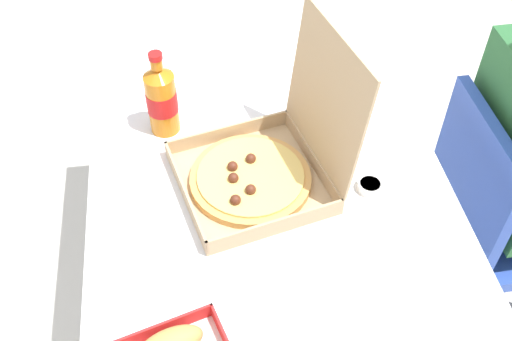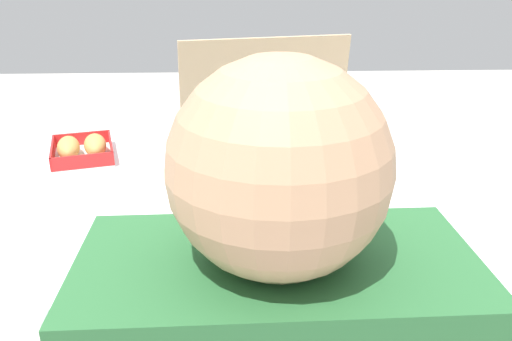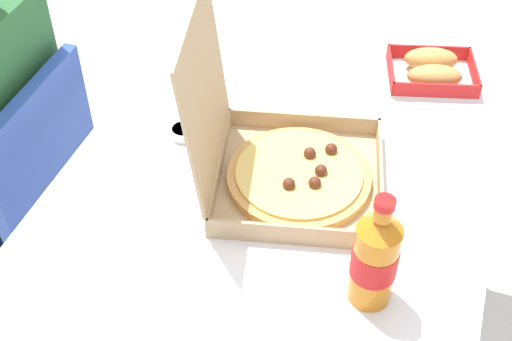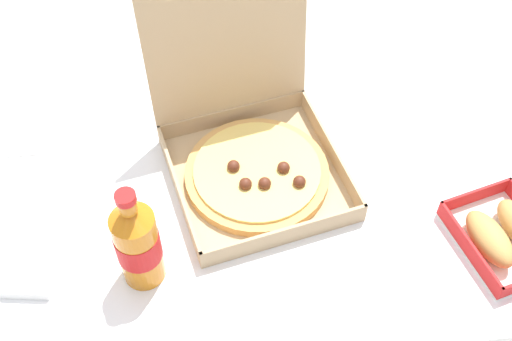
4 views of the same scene
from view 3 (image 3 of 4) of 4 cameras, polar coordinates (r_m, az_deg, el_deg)
dining_table at (r=1.39m, az=1.38°, el=-3.71°), size 1.32×0.81×0.74m
chair at (r=1.76m, az=-18.98°, el=-2.37°), size 0.41×0.41×0.83m
pizza_box_open at (r=1.31m, az=2.25°, el=0.60°), size 0.38×0.40×0.35m
bread_side_box at (r=1.62m, az=14.13°, el=7.96°), size 0.20×0.22×0.06m
cola_bottle at (r=1.11m, az=9.64°, el=-7.02°), size 0.07×0.07×0.22m
dipping_sauce_cup at (r=1.44m, az=-5.92°, el=3.16°), size 0.06×0.06×0.02m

